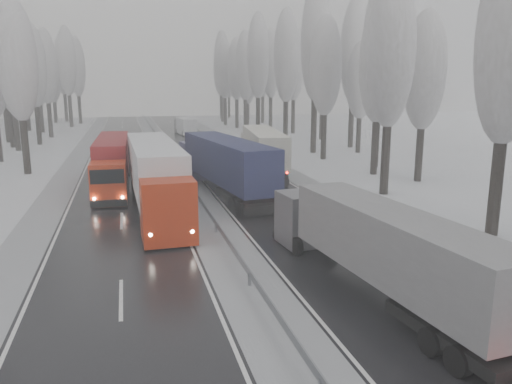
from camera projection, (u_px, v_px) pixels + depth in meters
name	position (u px, v px, depth m)	size (l,w,h in m)	color
carriageway_right	(259.00, 192.00, 39.39)	(7.50, 200.00, 0.03)	black
carriageway_left	(122.00, 200.00, 36.79)	(7.50, 200.00, 0.03)	black
median_slush	(193.00, 196.00, 38.08)	(3.00, 200.00, 0.04)	#A5A8AD
shoulder_right	(318.00, 189.00, 40.61)	(2.40, 200.00, 0.04)	#A5A8AD
shoulder_left	(50.00, 204.00, 35.56)	(2.40, 200.00, 0.04)	#A5A8AD
median_guardrail	(193.00, 188.00, 37.95)	(0.12, 200.00, 0.76)	slate
tree_16	(511.00, 39.00, 26.01)	(3.60, 3.60, 16.53)	black
tree_18	(391.00, 52.00, 36.62)	(3.60, 3.60, 16.58)	black
tree_19	(425.00, 71.00, 42.04)	(3.60, 3.60, 14.57)	black
tree_20	(379.00, 64.00, 45.26)	(3.60, 3.60, 15.71)	black
tree_21	(381.00, 47.00, 49.21)	(3.60, 3.60, 18.62)	black
tree_22	(326.00, 67.00, 54.89)	(3.60, 3.60, 15.86)	black
tree_23	(361.00, 81.00, 60.54)	(3.60, 3.60, 13.55)	black
tree_24	(316.00, 43.00, 59.61)	(3.60, 3.60, 20.49)	black
tree_25	(354.00, 52.00, 65.25)	(3.60, 3.60, 19.44)	black
tree_26	(286.00, 57.00, 69.45)	(3.60, 3.60, 18.78)	black
tree_27	(323.00, 64.00, 75.16)	(3.60, 3.60, 17.62)	black
tree_28	(258.00, 57.00, 79.14)	(3.60, 3.60, 19.62)	black
tree_29	(294.00, 65.00, 84.95)	(3.60, 3.60, 18.11)	black
tree_30	(245.00, 66.00, 88.65)	(3.60, 3.60, 17.86)	black
tree_31	(271.00, 65.00, 93.80)	(3.60, 3.60, 18.58)	black
tree_32	(237.00, 69.00, 95.84)	(3.60, 3.60, 17.33)	black
tree_33	(247.00, 80.00, 100.80)	(3.60, 3.60, 14.33)	black
tree_34	(225.00, 69.00, 102.29)	(3.60, 3.60, 17.63)	black
tree_35	(263.00, 68.00, 108.27)	(3.60, 3.60, 18.25)	black
tree_36	(222.00, 63.00, 111.57)	(3.60, 3.60, 20.23)	black
tree_37	(248.00, 75.00, 117.60)	(3.60, 3.60, 16.37)	black
tree_38	(221.00, 71.00, 122.29)	(3.60, 3.60, 17.97)	black
tree_39	(229.00, 76.00, 127.01)	(3.60, 3.60, 16.19)	black
tree_62	(17.00, 62.00, 45.43)	(3.60, 3.60, 16.04)	black
tree_66	(11.00, 72.00, 62.10)	(3.60, 3.60, 15.23)	black
tree_67	(5.00, 64.00, 65.29)	(3.60, 3.60, 17.09)	black
tree_68	(33.00, 67.00, 68.70)	(3.60, 3.60, 16.65)	black
tree_69	(0.00, 55.00, 70.92)	(3.60, 3.60, 19.35)	black
tree_70	(45.00, 67.00, 78.23)	(3.60, 3.60, 17.09)	black
tree_71	(17.00, 57.00, 80.50)	(3.60, 3.60, 19.61)	black
tree_72	(38.00, 76.00, 86.69)	(3.60, 3.60, 15.11)	black
tree_73	(24.00, 69.00, 89.47)	(3.60, 3.60, 17.22)	black
tree_74	(67.00, 62.00, 97.24)	(3.60, 3.60, 19.68)	black
tree_75	(20.00, 66.00, 98.90)	(3.60, 3.60, 18.60)	black
tree_76	(77.00, 67.00, 106.52)	(3.60, 3.60, 18.55)	black
tree_77	(52.00, 80.00, 109.48)	(3.60, 3.60, 14.32)	black
tree_78	(63.00, 65.00, 111.75)	(3.60, 3.60, 19.55)	black
tree_79	(52.00, 73.00, 115.18)	(3.60, 3.60, 17.07)	black
truck_grey_tarp	(376.00, 243.00, 19.78)	(3.66, 14.60, 3.71)	#4E4D53
truck_blue_box	(222.00, 162.00, 37.98)	(5.00, 17.22, 4.38)	#1F1D49
truck_cream_box	(262.00, 148.00, 47.37)	(4.69, 16.52, 4.20)	#B4AD9F
box_truck_distant	(185.00, 126.00, 84.48)	(3.07, 7.68, 2.79)	silver
truck_red_white	(156.00, 173.00, 32.60)	(3.29, 17.92, 4.58)	#AE2409
truck_red_red	(112.00, 159.00, 41.09)	(2.82, 15.56, 3.98)	red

